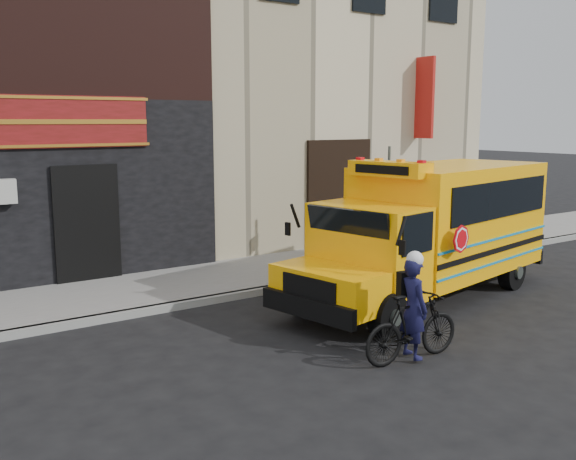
% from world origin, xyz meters
% --- Properties ---
extents(ground, '(120.00, 120.00, 0.00)m').
position_xyz_m(ground, '(0.00, 0.00, 0.00)').
color(ground, black).
rests_on(ground, ground).
extents(curb, '(40.00, 0.20, 0.15)m').
position_xyz_m(curb, '(0.00, 2.60, 0.07)').
color(curb, gray).
rests_on(curb, ground).
extents(sidewalk, '(40.00, 3.00, 0.15)m').
position_xyz_m(sidewalk, '(0.00, 4.10, 0.07)').
color(sidewalk, slate).
rests_on(sidewalk, ground).
extents(building, '(20.00, 10.70, 12.00)m').
position_xyz_m(building, '(-0.04, 10.45, 6.13)').
color(building, '#C4B693').
rests_on(building, sidewalk).
extents(school_bus, '(7.18, 3.41, 2.92)m').
position_xyz_m(school_bus, '(2.50, 0.46, 1.51)').
color(school_bus, black).
rests_on(school_bus, ground).
extents(sign_pole, '(0.10, 0.26, 3.06)m').
position_xyz_m(sign_pole, '(3.40, 2.77, 1.69)').
color(sign_pole, '#48514B').
rests_on(sign_pole, ground).
extents(bicycle, '(1.83, 0.63, 1.08)m').
position_xyz_m(bicycle, '(-0.50, -1.98, 0.54)').
color(bicycle, black).
rests_on(bicycle, ground).
extents(cyclist, '(0.45, 0.62, 1.57)m').
position_xyz_m(cyclist, '(-0.48, -1.96, 0.78)').
color(cyclist, black).
rests_on(cyclist, ground).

